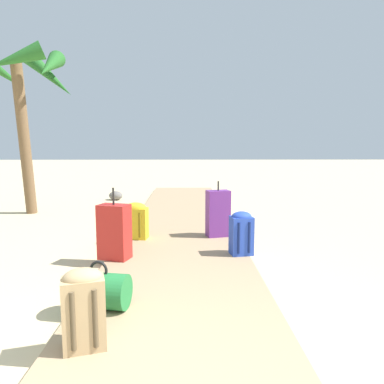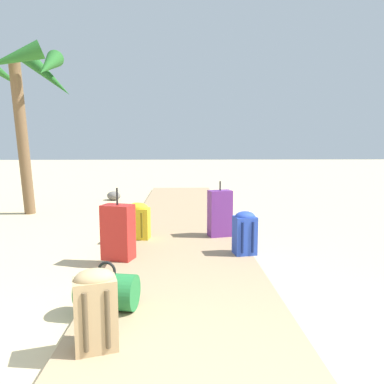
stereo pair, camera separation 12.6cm
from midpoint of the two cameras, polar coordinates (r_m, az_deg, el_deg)
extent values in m
plane|color=#D1BA8C|center=(5.86, -2.14, -7.35)|extent=(60.00, 60.00, 0.00)
cube|color=tan|center=(6.86, -2.10, -4.80)|extent=(1.80, 10.47, 0.08)
cube|color=gold|center=(5.60, -9.00, -4.84)|extent=(0.36, 0.26, 0.46)
ellipsoid|color=gold|center=(5.55, -9.05, -2.50)|extent=(0.35, 0.25, 0.17)
cylinder|color=#6D5E11|center=(5.52, -10.14, -5.05)|extent=(0.04, 0.04, 0.37)
cylinder|color=#6D5E11|center=(5.47, -8.44, -5.11)|extent=(0.04, 0.04, 0.37)
cylinder|color=#237538|center=(3.37, -14.07, -14.70)|extent=(0.55, 0.40, 0.31)
torus|color=black|center=(3.31, -14.17, -11.73)|extent=(0.17, 0.05, 0.16)
cube|color=#2847B7|center=(4.81, 7.42, -6.68)|extent=(0.31, 0.27, 0.49)
ellipsoid|color=#2847B7|center=(4.75, 7.47, -3.80)|extent=(0.29, 0.25, 0.14)
cylinder|color=navy|center=(4.68, 7.06, -7.05)|extent=(0.04, 0.04, 0.39)
cylinder|color=navy|center=(4.73, 8.65, -6.95)|extent=(0.04, 0.04, 0.39)
cube|color=red|center=(4.64, -12.16, -6.10)|extent=(0.42, 0.34, 0.68)
cylinder|color=black|center=(4.56, -12.32, -0.67)|extent=(0.02, 0.02, 0.21)
cube|color=#6B2D84|center=(5.67, 3.71, -3.32)|extent=(0.39, 0.29, 0.71)
cylinder|color=black|center=(5.61, 3.75, 0.97)|extent=(0.02, 0.02, 0.14)
cube|color=tan|center=(2.76, -16.05, -17.76)|extent=(0.33, 0.27, 0.50)
ellipsoid|color=tan|center=(2.66, -16.25, -12.82)|extent=(0.31, 0.26, 0.14)
cylinder|color=brown|center=(2.67, -17.59, -18.71)|extent=(0.04, 0.04, 0.40)
cylinder|color=brown|center=(2.67, -14.35, -18.56)|extent=(0.04, 0.04, 0.40)
cylinder|color=brown|center=(8.45, -25.20, 7.49)|extent=(0.23, 0.59, 3.22)
cone|color=#236023|center=(8.41, -21.79, 17.77)|extent=(0.42, 1.25, 0.83)
cone|color=#236023|center=(9.10, -21.93, 16.52)|extent=(1.45, 0.94, 1.22)
cone|color=#236023|center=(8.09, -26.36, 18.13)|extent=(1.17, 0.64, 0.72)
ellipsoid|color=#5B5651|center=(6.34, 8.39, -5.70)|extent=(0.25, 0.25, 0.12)
ellipsoid|color=slate|center=(10.09, -12.38, -0.57)|extent=(0.51, 0.50, 0.24)
camera|label=1|loc=(0.06, 89.50, 0.06)|focal=34.40mm
camera|label=2|loc=(0.06, -90.50, -0.06)|focal=34.40mm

